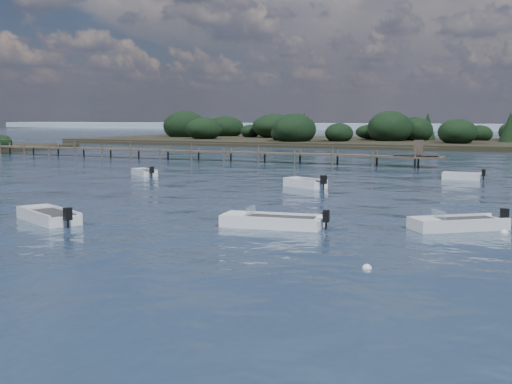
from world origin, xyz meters
The scene contains 11 objects.
ground centered at (0.00, 60.00, 0.00)m, with size 400.00×400.00×0.00m, color #18263A.
dinghy_mid_grey centered at (-5.67, 6.55, 0.16)m, with size 4.53×3.28×1.16m.
dinghy_mid_white_b centered at (12.50, 12.57, 0.15)m, with size 4.33×3.88×1.14m.
tender_far_white centered at (0.25, 25.87, 0.18)m, with size 3.64×2.59×1.25m.
tender_far_grey_b centered at (9.65, 36.55, 0.16)m, with size 3.27×1.19×1.12m.
dinghy_mid_white_a centered at (4.69, 9.66, 0.15)m, with size 5.00×2.34×1.15m.
tender_far_grey centered at (-15.52, 28.75, 0.16)m, with size 3.30×2.83×1.13m.
buoy_b centered at (10.81, 3.50, 0.00)m, with size 0.32×0.32×0.32m, color silver.
buoy_d centered at (14.48, 12.43, 0.00)m, with size 0.32×0.32×0.32m, color silver.
jetty centered at (-21.74, 47.99, 0.98)m, with size 64.50×3.20×3.40m.
distant_haze centered at (-90.00, 230.00, 0.00)m, with size 280.00×20.00×2.40m, color #8C9FAE.
Camera 1 is at (16.20, -16.88, 4.99)m, focal length 45.00 mm.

